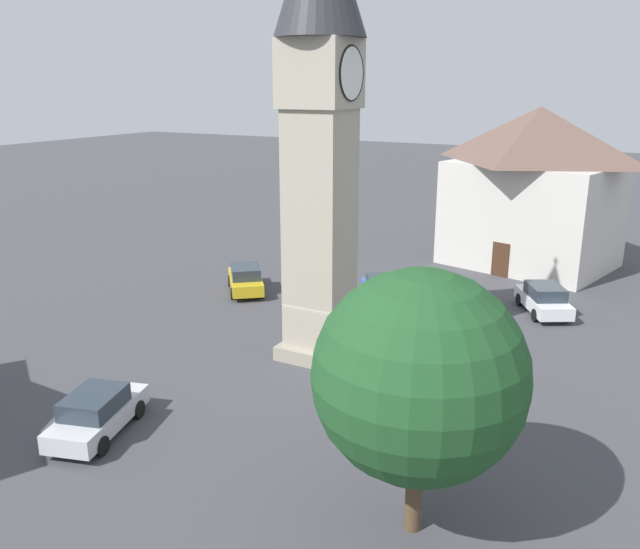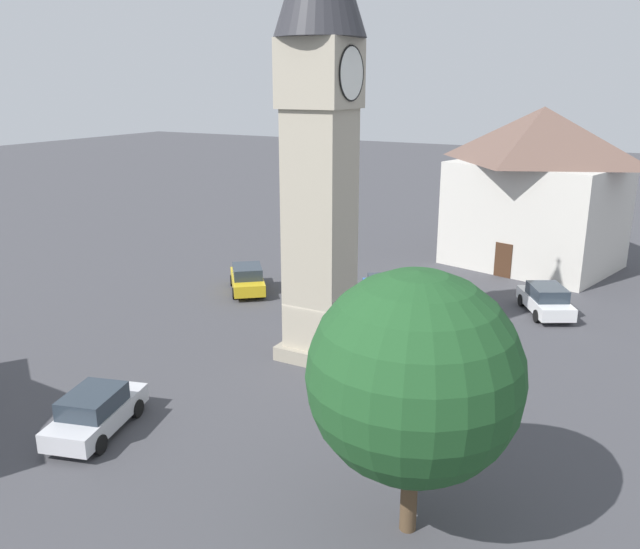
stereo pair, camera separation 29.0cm
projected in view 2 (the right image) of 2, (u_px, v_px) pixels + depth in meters
name	position (u px, v px, depth m)	size (l,w,h in m)	color
ground_plane	(320.00, 355.00, 28.34)	(200.00, 200.00, 0.00)	#424247
clock_tower	(320.00, 96.00, 25.27)	(3.57, 3.57, 18.65)	gray
car_blue_kerb	(384.00, 291.00, 34.51)	(4.36, 3.72, 1.53)	#2D5BB7
car_silver_kerb	(546.00, 300.00, 33.12)	(4.42, 3.51, 1.53)	white
car_red_corner	(96.00, 412.00, 21.87)	(4.43, 2.77, 1.53)	silver
car_white_side	(247.00, 279.00, 36.71)	(4.27, 3.91, 1.53)	gold
pedestrian	(455.00, 378.00, 23.82)	(0.49, 0.37, 1.69)	#2D3351
tree	(414.00, 376.00, 16.04)	(5.41, 5.41, 7.13)	brown
building_shop_left	(537.00, 187.00, 40.92)	(10.13, 11.62, 10.00)	beige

